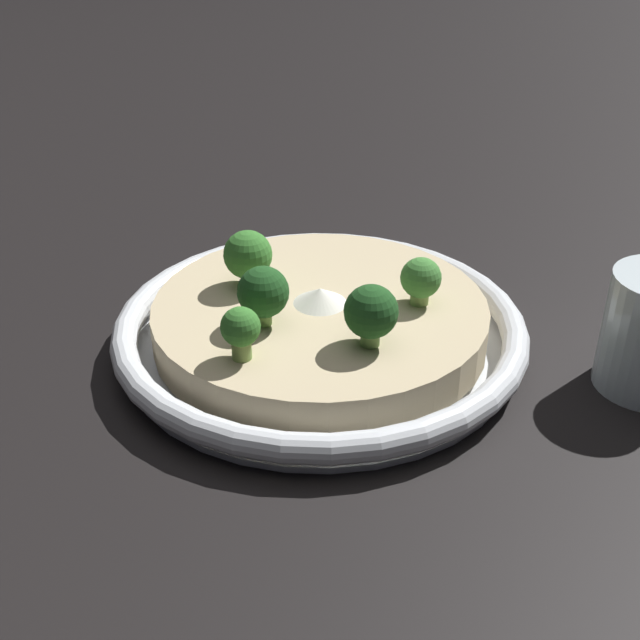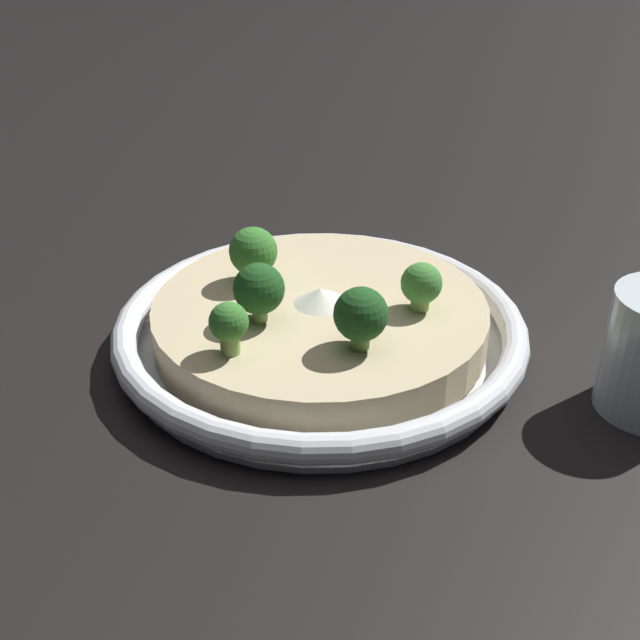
% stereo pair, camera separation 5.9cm
% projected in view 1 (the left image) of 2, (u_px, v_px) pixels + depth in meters
% --- Properties ---
extents(ground_plane, '(6.00, 6.00, 0.00)m').
position_uv_depth(ground_plane, '(320.00, 347.00, 0.61)').
color(ground_plane, black).
extents(risotto_bowl, '(0.31, 0.31, 0.04)m').
position_uv_depth(risotto_bowl, '(320.00, 326.00, 0.60)').
color(risotto_bowl, silver).
rests_on(risotto_bowl, ground_plane).
extents(cheese_sprinkle, '(0.04, 0.04, 0.01)m').
position_uv_depth(cheese_sprinkle, '(319.00, 295.00, 0.58)').
color(cheese_sprinkle, white).
rests_on(cheese_sprinkle, risotto_bowl).
extents(broccoli_back_left, '(0.03, 0.03, 0.04)m').
position_uv_depth(broccoli_back_left, '(241.00, 330.00, 0.51)').
color(broccoli_back_left, '#84A856').
rests_on(broccoli_back_left, risotto_bowl).
extents(broccoli_front_left, '(0.04, 0.04, 0.04)m').
position_uv_depth(broccoli_front_left, '(371.00, 313.00, 0.52)').
color(broccoli_front_left, '#668E47').
rests_on(broccoli_front_left, risotto_bowl).
extents(broccoli_left, '(0.04, 0.04, 0.04)m').
position_uv_depth(broccoli_left, '(263.00, 293.00, 0.55)').
color(broccoli_left, '#759E4C').
rests_on(broccoli_left, risotto_bowl).
extents(broccoli_back, '(0.04, 0.04, 0.04)m').
position_uv_depth(broccoli_back, '(248.00, 255.00, 0.60)').
color(broccoli_back, '#84A856').
rests_on(broccoli_back, risotto_bowl).
extents(broccoli_front_right, '(0.03, 0.03, 0.04)m').
position_uv_depth(broccoli_front_right, '(421.00, 279.00, 0.58)').
color(broccoli_front_right, '#84A856').
rests_on(broccoli_front_right, risotto_bowl).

